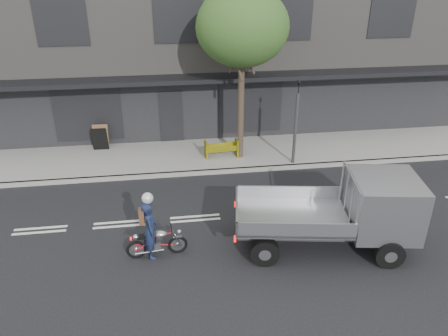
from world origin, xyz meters
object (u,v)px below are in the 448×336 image
at_px(motorcycle, 157,242).
at_px(rider, 150,230).
at_px(construction_barrier, 222,150).
at_px(street_tree, 242,27).
at_px(flatbed_ute, 366,207).
at_px(sandwich_board, 100,139).
at_px(traffic_light_pole, 295,127).

bearing_deg(motorcycle, rider, 176.05).
height_order(motorcycle, construction_barrier, construction_barrier).
xyz_separation_m(motorcycle, construction_barrier, (2.63, 5.83, 0.08)).
bearing_deg(rider, street_tree, -34.84).
bearing_deg(flatbed_ute, sandwich_board, 146.01).
xyz_separation_m(flatbed_ute, construction_barrier, (-3.21, 6.22, -0.79)).
height_order(rider, sandwich_board, rider).
distance_m(traffic_light_pole, rider, 7.57).
height_order(street_tree, traffic_light_pole, street_tree).
distance_m(street_tree, motorcycle, 8.37).
height_order(motorcycle, rider, rider).
bearing_deg(rider, sandwich_board, 12.60).
bearing_deg(motorcycle, street_tree, 56.24).
bearing_deg(traffic_light_pole, flatbed_ute, -85.33).
distance_m(motorcycle, rider, 0.44).
xyz_separation_m(rider, flatbed_ute, (6.00, -0.40, 0.45)).
bearing_deg(street_tree, motorcycle, -119.80).
relative_size(street_tree, construction_barrier, 4.98).
relative_size(street_tree, traffic_light_pole, 1.93).
distance_m(street_tree, flatbed_ute, 7.86).
bearing_deg(sandwich_board, street_tree, -12.12).
xyz_separation_m(motorcycle, flatbed_ute, (5.85, -0.40, 0.86)).
bearing_deg(construction_barrier, traffic_light_pole, -15.01).
xyz_separation_m(traffic_light_pole, rider, (-5.55, -5.09, -0.79)).
height_order(motorcycle, flatbed_ute, flatbed_ute).
relative_size(traffic_light_pole, sandwich_board, 3.42).
relative_size(rider, construction_barrier, 1.28).
bearing_deg(construction_barrier, sandwich_board, 162.74).
bearing_deg(motorcycle, sandwich_board, 103.66).
xyz_separation_m(street_tree, motorcycle, (-3.40, -5.94, -4.82)).
relative_size(flatbed_ute, sandwich_board, 5.13).
distance_m(motorcycle, flatbed_ute, 5.92).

